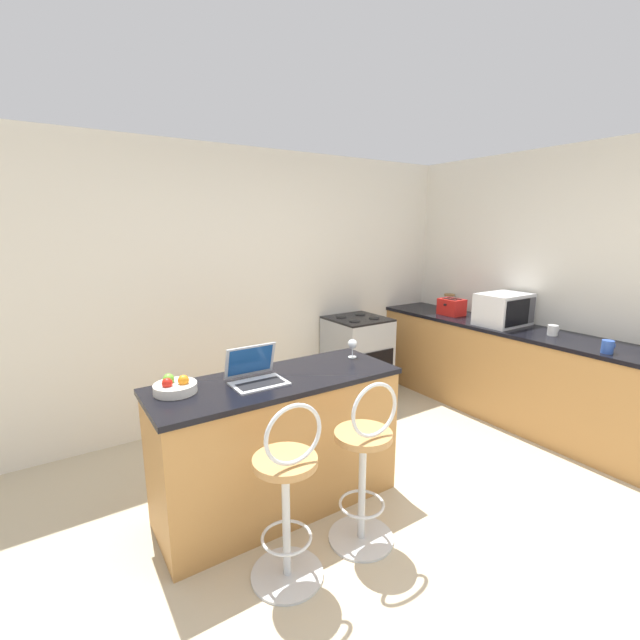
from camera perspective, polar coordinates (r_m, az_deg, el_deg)
ground_plane at (r=2.91m, az=11.92°, el=-28.20°), size 20.00×20.00×0.00m
wall_back at (r=4.23m, az=-10.42°, el=4.32°), size 12.00×0.06×2.60m
wall_right at (r=4.42m, az=36.25°, el=2.45°), size 0.06×12.00×2.60m
breakfast_bar at (r=2.99m, az=-5.58°, el=-15.99°), size 1.62×0.61×0.92m
counter_right at (r=4.72m, az=23.09°, el=-6.15°), size 0.62×2.86×0.92m
bar_stool_near at (r=2.42m, az=-4.37°, el=-22.47°), size 0.40×0.40×1.05m
bar_stool_far at (r=2.67m, az=5.94°, el=-18.94°), size 0.40×0.40×1.05m
laptop at (r=2.73m, az=-8.62°, el=-7.03°), size 0.33×0.27×0.23m
microwave at (r=4.60m, az=23.30°, el=1.32°), size 0.52×0.36×0.31m
toaster at (r=4.94m, az=17.14°, el=1.68°), size 0.22×0.25×0.18m
stove_range at (r=4.71m, az=4.95°, el=-5.19°), size 0.58×0.60×0.93m
mug_blue at (r=3.98m, az=34.00°, el=-2.96°), size 0.10×0.09×0.10m
mug_white at (r=4.37m, az=28.62°, el=-1.20°), size 0.11×0.09×0.09m
wine_glass_tall at (r=3.19m, az=4.35°, el=-3.31°), size 0.07×0.07×0.14m
storage_jar at (r=5.27m, az=16.82°, el=2.37°), size 0.12×0.12×0.18m
fruit_bowl at (r=2.68m, az=-18.77°, el=-8.42°), size 0.25×0.25×0.11m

